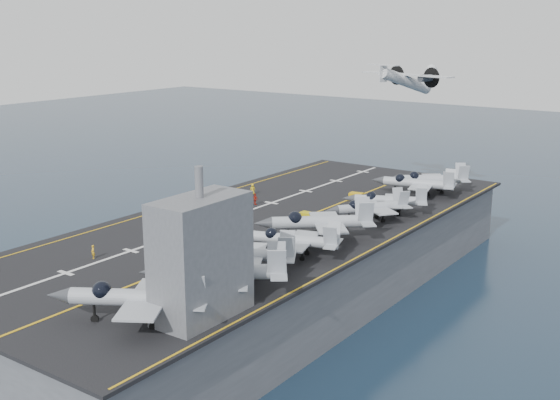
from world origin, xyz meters
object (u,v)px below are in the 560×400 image
Objects in this scene: tow_cart_a at (168,267)px; island_superstructure at (201,243)px; transport_plane at (405,81)px; fighter_jet_0 at (138,296)px.

island_superstructure is at bearing -31.83° from tow_cart_a.
tow_cart_a is 85.91m from transport_plane.
tow_cart_a is at bearing -82.51° from transport_plane.
fighter_jet_0 is 9.61× the size of tow_cart_a.
transport_plane reaches higher than fighter_jet_0.
island_superstructure is 94.37m from transport_plane.
tow_cart_a is at bearing 148.17° from island_superstructure.
transport_plane is (-19.00, 95.87, 13.23)m from fighter_jet_0.
fighter_jet_0 is (-3.88, -4.70, -4.75)m from island_superstructure.
transport_plane is (-11.01, 83.80, 15.42)m from tow_cart_a.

